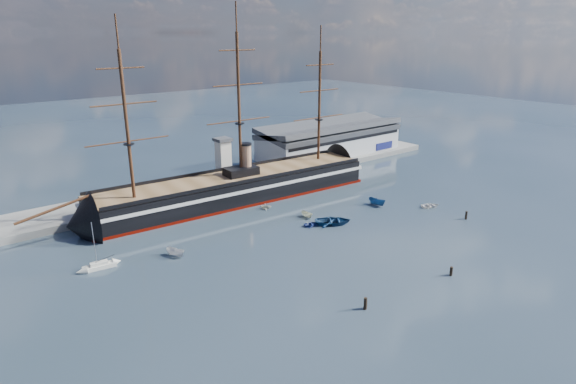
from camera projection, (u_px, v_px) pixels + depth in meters
ground at (277, 218)px, 135.12m from camera, size 600.00×600.00×0.00m
quay at (237, 182)px, 167.74m from camera, size 180.00×18.00×2.00m
warehouse at (330, 139)px, 196.64m from camera, size 63.00×21.00×11.60m
quay_tower at (223, 160)px, 158.29m from camera, size 5.00×5.00×15.00m
warship at (231, 189)px, 147.27m from camera, size 113.35×21.76×53.94m
sailboat at (99, 266)px, 105.94m from camera, size 7.10×2.76×11.08m
motorboat_a at (176, 256)px, 111.88m from camera, size 6.56×4.27×2.46m
motorboat_b at (313, 226)px, 129.50m from camera, size 2.05×3.20×1.39m
motorboat_c at (307, 218)px, 135.37m from camera, size 5.22×2.09×2.06m
motorboat_d at (266, 209)px, 141.94m from camera, size 5.26×5.63×1.98m
motorboat_e at (430, 207)px, 143.43m from camera, size 2.70×3.67×1.60m
motorboat_f at (377, 205)px, 144.87m from camera, size 6.98×3.24×2.70m
motorboat_g at (333, 224)px, 130.61m from camera, size 5.46×6.34×2.82m
piling_near_left at (365, 309)px, 90.49m from camera, size 0.64×0.64×3.15m
piling_near_mid at (451, 275)px, 103.05m from camera, size 0.64×0.64×2.72m
piling_far_right at (466, 219)px, 134.21m from camera, size 0.64×0.64×3.05m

